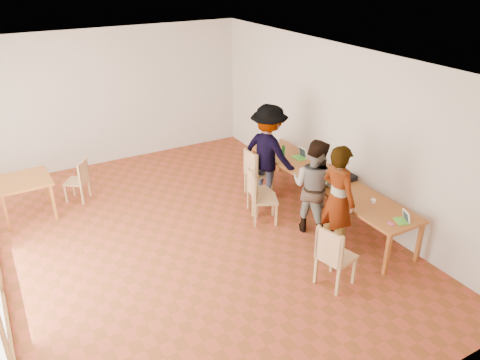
{
  "coord_description": "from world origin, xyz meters",
  "views": [
    {
      "loc": [
        -2.58,
        -6.26,
        4.39
      ],
      "look_at": [
        0.75,
        -0.37,
        1.1
      ],
      "focal_mm": 35.0,
      "sensor_mm": 36.0,
      "label": 1
    }
  ],
  "objects": [
    {
      "name": "chair_near",
      "position": [
        1.26,
        -2.14,
        0.6
      ],
      "size": [
        0.55,
        0.55,
        0.52
      ],
      "rotation": [
        0.0,
        0.0,
        0.24
      ],
      "color": "tan",
      "rests_on": "ground"
    },
    {
      "name": "wall_front",
      "position": [
        0.0,
        -4.0,
        1.5
      ],
      "size": [
        6.0,
        0.1,
        3.0
      ],
      "primitive_type": "cube",
      "color": "beige",
      "rests_on": "ground"
    },
    {
      "name": "chair_far",
      "position": [
        1.45,
        0.25,
        0.53
      ],
      "size": [
        0.42,
        0.42,
        0.46
      ],
      "rotation": [
        0.0,
        0.0,
        -0.06
      ],
      "color": "tan",
      "rests_on": "ground"
    },
    {
      "name": "ceiling",
      "position": [
        0.0,
        0.0,
        3.02
      ],
      "size": [
        6.0,
        8.0,
        0.04
      ],
      "primitive_type": "cube",
      "color": "white",
      "rests_on": "wall_back"
    },
    {
      "name": "yellow_mug",
      "position": [
        2.24,
        -0.57,
        0.8
      ],
      "size": [
        0.13,
        0.13,
        0.1
      ],
      "primitive_type": "imported",
      "rotation": [
        0.0,
        0.0,
        0.07
      ],
      "color": "yellow",
      "rests_on": "communal_table"
    },
    {
      "name": "person_near",
      "position": [
        1.93,
        -1.4,
        0.91
      ],
      "size": [
        0.48,
        0.69,
        1.82
      ],
      "primitive_type": "imported",
      "rotation": [
        0.0,
        0.0,
        1.64
      ],
      "color": "gray",
      "rests_on": "ground"
    },
    {
      "name": "person_far",
      "position": [
        1.98,
        0.7,
        0.95
      ],
      "size": [
        1.05,
        1.38,
        1.89
      ],
      "primitive_type": "imported",
      "rotation": [
        0.0,
        0.0,
        1.89
      ],
      "color": "gray",
      "rests_on": "ground"
    },
    {
      "name": "clear_glass",
      "position": [
        2.74,
        1.5,
        0.8
      ],
      "size": [
        0.07,
        0.07,
        0.09
      ],
      "primitive_type": "cylinder",
      "color": "silver",
      "rests_on": "communal_table"
    },
    {
      "name": "chair_empty",
      "position": [
        1.78,
        0.86,
        0.59
      ],
      "size": [
        0.48,
        0.48,
        0.52
      ],
      "rotation": [
        0.0,
        0.0,
        0.06
      ],
      "color": "tan",
      "rests_on": "ground"
    },
    {
      "name": "side_table",
      "position": [
        -2.26,
        2.19,
        0.67
      ],
      "size": [
        0.9,
        0.9,
        0.75
      ],
      "rotation": [
        0.0,
        0.0,
        0.03
      ],
      "color": "#A75725",
      "rests_on": "ground"
    },
    {
      "name": "pink_phone",
      "position": [
        2.33,
        -2.16,
        0.76
      ],
      "size": [
        0.05,
        0.1,
        0.01
      ],
      "primitive_type": "cube",
      "color": "#D04381",
      "rests_on": "communal_table"
    },
    {
      "name": "laptop_far",
      "position": [
        2.64,
        0.54,
        0.81
      ],
      "size": [
        0.23,
        0.27,
        0.22
      ],
      "rotation": [
        0.0,
        0.0,
        0.01
      ],
      "color": "#5CC839",
      "rests_on": "communal_table"
    },
    {
      "name": "wall_right",
      "position": [
        3.0,
        0.0,
        1.5
      ],
      "size": [
        0.1,
        8.0,
        3.0
      ],
      "primitive_type": "cube",
      "color": "beige",
      "rests_on": "ground"
    },
    {
      "name": "condiment_cup",
      "position": [
        2.57,
        -1.53,
        0.78
      ],
      "size": [
        0.08,
        0.08,
        0.06
      ],
      "primitive_type": "cylinder",
      "color": "white",
      "rests_on": "communal_table"
    },
    {
      "name": "laptop_near",
      "position": [
        2.54,
        -2.2,
        0.8
      ],
      "size": [
        0.24,
        0.25,
        0.18
      ],
      "rotation": [
        0.0,
        0.0,
        -0.35
      ],
      "color": "#5CC839",
      "rests_on": "communal_table"
    },
    {
      "name": "green_bottle",
      "position": [
        2.31,
        0.67,
        0.89
      ],
      "size": [
        0.07,
        0.07,
        0.28
      ],
      "primitive_type": "cylinder",
      "color": "#20722A",
      "rests_on": "communal_table"
    },
    {
      "name": "wall_back",
      "position": [
        0.0,
        4.0,
        1.5
      ],
      "size": [
        6.0,
        0.1,
        3.0
      ],
      "primitive_type": "cube",
      "color": "beige",
      "rests_on": "ground"
    },
    {
      "name": "black_pouch",
      "position": [
        2.83,
        -0.67,
        0.8
      ],
      "size": [
        0.16,
        0.26,
        0.09
      ],
      "primitive_type": "cube",
      "color": "black",
      "rests_on": "communal_table"
    },
    {
      "name": "chair_mid",
      "position": [
        1.32,
        -0.05,
        0.57
      ],
      "size": [
        0.58,
        0.58,
        0.5
      ],
      "rotation": [
        0.0,
        0.0,
        -0.44
      ],
      "color": "tan",
      "rests_on": "ground"
    },
    {
      "name": "person_mid",
      "position": [
        1.98,
        -0.73,
        0.84
      ],
      "size": [
        0.91,
        1.0,
        1.68
      ],
      "primitive_type": "imported",
      "rotation": [
        0.0,
        0.0,
        1.99
      ],
      "color": "gray",
      "rests_on": "ground"
    },
    {
      "name": "ground",
      "position": [
        0.0,
        0.0,
        0.0
      ],
      "size": [
        8.0,
        8.0,
        0.0
      ],
      "primitive_type": "plane",
      "color": "#9E3F26",
      "rests_on": "ground"
    },
    {
      "name": "laptop_mid",
      "position": [
        2.39,
        -0.62,
        0.8
      ],
      "size": [
        0.21,
        0.23,
        0.18
      ],
      "rotation": [
        0.0,
        0.0,
        -0.12
      ],
      "color": "#5CC839",
      "rests_on": "communal_table"
    },
    {
      "name": "chair_spare",
      "position": [
        -1.27,
        2.34,
        0.51
      ],
      "size": [
        0.54,
        0.54,
        0.44
      ],
      "rotation": [
        0.0,
        0.0,
        2.5
      ],
      "color": "tan",
      "rests_on": "ground"
    },
    {
      "name": "communal_table",
      "position": [
        2.5,
        -0.38,
        0.7
      ],
      "size": [
        0.8,
        4.0,
        0.75
      ],
      "color": "#A75725",
      "rests_on": "ground"
    }
  ]
}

